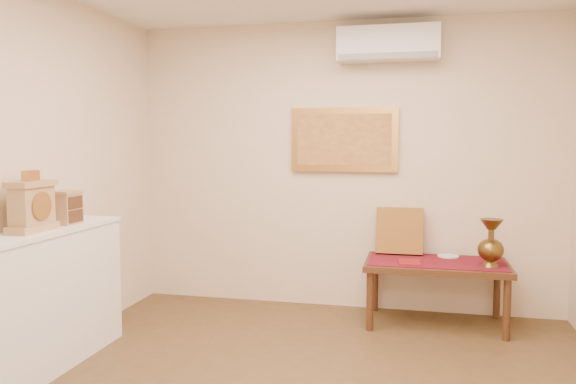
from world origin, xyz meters
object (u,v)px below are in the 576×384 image
(mantel_clock, at_px, (32,206))
(low_table, at_px, (436,269))
(display_ledge, at_px, (16,311))
(wooden_chest, at_px, (66,207))
(brass_urn_tall, at_px, (491,238))

(mantel_clock, bearing_deg, low_table, 32.48)
(mantel_clock, bearing_deg, display_ledge, -93.06)
(mantel_clock, bearing_deg, wooden_chest, 89.32)
(wooden_chest, xyz_separation_m, low_table, (2.66, 1.33, -0.62))
(display_ledge, distance_m, mantel_clock, 0.69)
(low_table, bearing_deg, wooden_chest, -153.42)
(display_ledge, height_order, mantel_clock, mantel_clock)
(mantel_clock, height_order, wooden_chest, mantel_clock)
(display_ledge, bearing_deg, low_table, 35.10)
(wooden_chest, bearing_deg, low_table, 26.58)
(brass_urn_tall, relative_size, display_ledge, 0.24)
(brass_urn_tall, bearing_deg, wooden_chest, -158.49)
(brass_urn_tall, xyz_separation_m, display_ledge, (-3.10, -1.77, -0.31))
(brass_urn_tall, bearing_deg, display_ledge, -150.35)
(display_ledge, bearing_deg, brass_urn_tall, 29.65)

